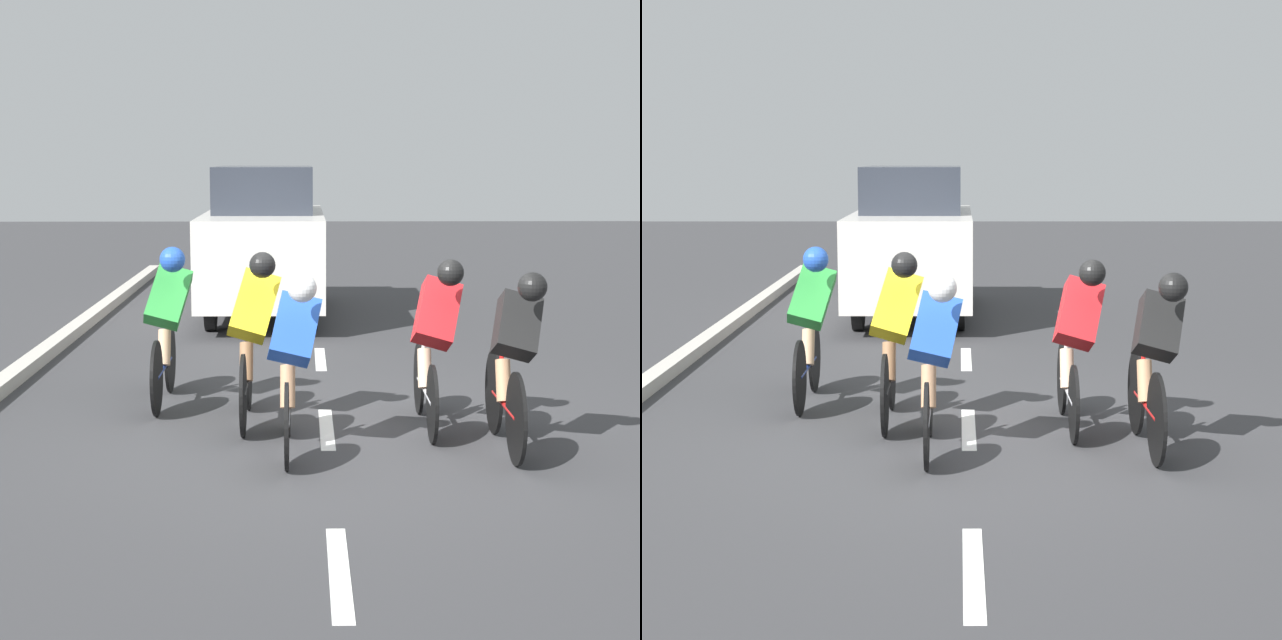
{
  "view_description": "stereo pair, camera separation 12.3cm",
  "coord_description": "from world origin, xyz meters",
  "views": [
    {
      "loc": [
        0.2,
        8.54,
        2.32
      ],
      "look_at": [
        0.06,
        -0.41,
        0.95
      ],
      "focal_mm": 60.0,
      "sensor_mm": 36.0,
      "label": 1
    },
    {
      "loc": [
        0.08,
        8.54,
        2.32
      ],
      "look_at": [
        0.06,
        -0.41,
        0.95
      ],
      "focal_mm": 60.0,
      "sensor_mm": 36.0,
      "label": 2
    }
  ],
  "objects": [
    {
      "name": "cyclist_red",
      "position": [
        -0.91,
        -0.38,
        0.79
      ],
      "size": [
        0.47,
        1.67,
        1.49
      ],
      "color": "black",
      "rests_on": "ground"
    },
    {
      "name": "cyclist_blue",
      "position": [
        0.28,
        0.37,
        0.77
      ],
      "size": [
        0.43,
        1.66,
        1.46
      ],
      "color": "black",
      "rests_on": "ground"
    },
    {
      "name": "lane_stripe_far",
      "position": [
        0.0,
        -3.61,
        0.0
      ],
      "size": [
        0.12,
        1.4,
        0.01
      ],
      "primitive_type": "cube",
      "color": "white",
      "rests_on": "ground"
    },
    {
      "name": "cyclist_black",
      "position": [
        -1.45,
        0.29,
        0.76
      ],
      "size": [
        0.44,
        1.67,
        1.46
      ],
      "color": "black",
      "rests_on": "ground"
    },
    {
      "name": "ground_plane",
      "position": [
        0.0,
        0.0,
        0.0
      ],
      "size": [
        60.0,
        60.0,
        0.0
      ],
      "primitive_type": "plane",
      "color": "#38383A"
    },
    {
      "name": "lane_stripe_near",
      "position": [
        0.0,
        2.79,
        0.0
      ],
      "size": [
        0.12,
        1.4,
        0.01
      ],
      "primitive_type": "cube",
      "color": "white",
      "rests_on": "ground"
    },
    {
      "name": "cyclist_green",
      "position": [
        1.47,
        -1.33,
        0.8
      ],
      "size": [
        0.46,
        1.69,
        1.52
      ],
      "color": "black",
      "rests_on": "ground"
    },
    {
      "name": "lane_stripe_mid",
      "position": [
        0.0,
        -0.41,
        0.0
      ],
      "size": [
        0.12,
        1.4,
        0.01
      ],
      "primitive_type": "cube",
      "color": "white",
      "rests_on": "ground"
    },
    {
      "name": "support_car",
      "position": [
        0.76,
        -7.08,
        1.09
      ],
      "size": [
        1.7,
        4.4,
        2.18
      ],
      "color": "black",
      "rests_on": "ground"
    },
    {
      "name": "cyclist_yellow",
      "position": [
        0.65,
        -0.59,
        0.81
      ],
      "size": [
        0.47,
        1.67,
        1.53
      ],
      "color": "black",
      "rests_on": "ground"
    }
  ]
}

